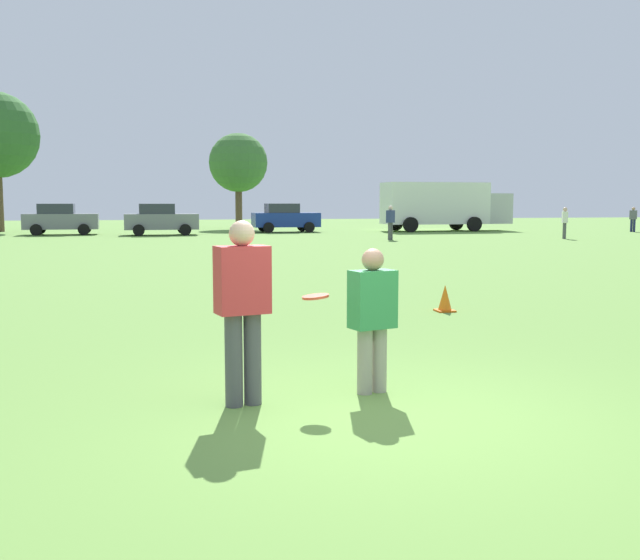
{
  "coord_description": "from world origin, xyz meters",
  "views": [
    {
      "loc": [
        -1.93,
        -6.24,
        1.95
      ],
      "look_at": [
        -0.17,
        1.66,
        1.08
      ],
      "focal_mm": 41.11,
      "sensor_mm": 36.0,
      "label": 1
    }
  ],
  "objects_px": {
    "player_thrower": "(243,302)",
    "box_truck": "(443,204)",
    "player_defender": "(372,313)",
    "parked_car_near_right": "(285,218)",
    "bystander_field_marshal": "(565,221)",
    "frisbee": "(316,297)",
    "parked_car_center": "(60,219)",
    "bystander_sideline_watcher": "(633,218)",
    "bystander_far_jogger": "(390,221)",
    "parked_car_mid_right": "(160,219)",
    "traffic_cone": "(445,299)"
  },
  "relations": [
    {
      "from": "player_defender",
      "to": "parked_car_near_right",
      "type": "distance_m",
      "value": 39.61
    },
    {
      "from": "player_thrower",
      "to": "frisbee",
      "type": "relative_size",
      "value": 6.54
    },
    {
      "from": "parked_car_mid_right",
      "to": "box_truck",
      "type": "xyz_separation_m",
      "value": [
        18.33,
        1.94,
        0.83
      ]
    },
    {
      "from": "parked_car_near_right",
      "to": "bystander_field_marshal",
      "type": "relative_size",
      "value": 2.58
    },
    {
      "from": "parked_car_mid_right",
      "to": "bystander_field_marshal",
      "type": "relative_size",
      "value": 2.58
    },
    {
      "from": "parked_car_center",
      "to": "parked_car_mid_right",
      "type": "xyz_separation_m",
      "value": [
        5.74,
        -1.7,
        0.0
      ]
    },
    {
      "from": "traffic_cone",
      "to": "parked_car_near_right",
      "type": "xyz_separation_m",
      "value": [
        3.01,
        34.11,
        0.69
      ]
    },
    {
      "from": "parked_car_mid_right",
      "to": "parked_car_near_right",
      "type": "height_order",
      "value": "same"
    },
    {
      "from": "player_thrower",
      "to": "bystander_sideline_watcher",
      "type": "bearing_deg",
      "value": 50.08
    },
    {
      "from": "parked_car_center",
      "to": "frisbee",
      "type": "bearing_deg",
      "value": -79.56
    },
    {
      "from": "parked_car_near_right",
      "to": "player_thrower",
      "type": "bearing_deg",
      "value": -100.38
    },
    {
      "from": "player_defender",
      "to": "bystander_field_marshal",
      "type": "height_order",
      "value": "bystander_field_marshal"
    },
    {
      "from": "frisbee",
      "to": "parked_car_center",
      "type": "bearing_deg",
      "value": 100.44
    },
    {
      "from": "bystander_far_jogger",
      "to": "bystander_field_marshal",
      "type": "bearing_deg",
      "value": -5.53
    },
    {
      "from": "traffic_cone",
      "to": "parked_car_near_right",
      "type": "distance_m",
      "value": 34.25
    },
    {
      "from": "parked_car_mid_right",
      "to": "bystander_field_marshal",
      "type": "xyz_separation_m",
      "value": [
        20.61,
        -9.1,
        0.01
      ]
    },
    {
      "from": "bystander_sideline_watcher",
      "to": "bystander_field_marshal",
      "type": "relative_size",
      "value": 0.97
    },
    {
      "from": "player_thrower",
      "to": "box_truck",
      "type": "relative_size",
      "value": 0.21
    },
    {
      "from": "frisbee",
      "to": "parked_car_near_right",
      "type": "height_order",
      "value": "parked_car_near_right"
    },
    {
      "from": "parked_car_center",
      "to": "bystander_sideline_watcher",
      "type": "distance_m",
      "value": 35.65
    },
    {
      "from": "parked_car_mid_right",
      "to": "bystander_sideline_watcher",
      "type": "bearing_deg",
      "value": -3.93
    },
    {
      "from": "player_defender",
      "to": "bystander_field_marshal",
      "type": "bearing_deg",
      "value": 55.88
    },
    {
      "from": "traffic_cone",
      "to": "box_truck",
      "type": "xyz_separation_m",
      "value": [
        13.55,
        33.56,
        1.52
      ]
    },
    {
      "from": "frisbee",
      "to": "bystander_sideline_watcher",
      "type": "xyz_separation_m",
      "value": [
        28.38,
        34.65,
        -0.11
      ]
    },
    {
      "from": "traffic_cone",
      "to": "box_truck",
      "type": "bearing_deg",
      "value": 68.02
    },
    {
      "from": "player_thrower",
      "to": "parked_car_near_right",
      "type": "distance_m",
      "value": 40.0
    },
    {
      "from": "player_thrower",
      "to": "bystander_field_marshal",
      "type": "distance_m",
      "value": 34.22
    },
    {
      "from": "bystander_field_marshal",
      "to": "box_truck",
      "type": "bearing_deg",
      "value": 101.66
    },
    {
      "from": "player_thrower",
      "to": "parked_car_mid_right",
      "type": "distance_m",
      "value": 36.86
    },
    {
      "from": "traffic_cone",
      "to": "parked_car_center",
      "type": "bearing_deg",
      "value": 107.54
    },
    {
      "from": "frisbee",
      "to": "traffic_cone",
      "type": "distance_m",
      "value": 6.19
    },
    {
      "from": "parked_car_near_right",
      "to": "bystander_far_jogger",
      "type": "xyz_separation_m",
      "value": [
        3.57,
        -10.7,
        0.06
      ]
    },
    {
      "from": "parked_car_near_right",
      "to": "bystander_sideline_watcher",
      "type": "bearing_deg",
      "value": -11.7
    },
    {
      "from": "parked_car_mid_right",
      "to": "frisbee",
      "type": "bearing_deg",
      "value": -87.92
    },
    {
      "from": "box_truck",
      "to": "bystander_field_marshal",
      "type": "relative_size",
      "value": 5.19
    },
    {
      "from": "player_thrower",
      "to": "parked_car_mid_right",
      "type": "relative_size",
      "value": 0.42
    },
    {
      "from": "player_thrower",
      "to": "box_truck",
      "type": "distance_m",
      "value": 42.67
    },
    {
      "from": "player_defender",
      "to": "box_truck",
      "type": "distance_m",
      "value": 41.97
    },
    {
      "from": "box_truck",
      "to": "bystander_far_jogger",
      "type": "relative_size",
      "value": 4.94
    },
    {
      "from": "traffic_cone",
      "to": "bystander_far_jogger",
      "type": "xyz_separation_m",
      "value": [
        6.58,
        23.41,
        0.75
      ]
    },
    {
      "from": "parked_car_center",
      "to": "parked_car_near_right",
      "type": "bearing_deg",
      "value": 3.38
    },
    {
      "from": "player_defender",
      "to": "frisbee",
      "type": "bearing_deg",
      "value": -178.13
    },
    {
      "from": "parked_car_center",
      "to": "parked_car_mid_right",
      "type": "distance_m",
      "value": 5.99
    },
    {
      "from": "box_truck",
      "to": "bystander_sideline_watcher",
      "type": "height_order",
      "value": "box_truck"
    },
    {
      "from": "player_defender",
      "to": "box_truck",
      "type": "height_order",
      "value": "box_truck"
    },
    {
      "from": "bystander_field_marshal",
      "to": "parked_car_near_right",
      "type": "bearing_deg",
      "value": 137.86
    },
    {
      "from": "bystander_far_jogger",
      "to": "bystander_field_marshal",
      "type": "height_order",
      "value": "bystander_far_jogger"
    },
    {
      "from": "frisbee",
      "to": "player_thrower",
      "type": "bearing_deg",
      "value": -167.92
    },
    {
      "from": "frisbee",
      "to": "box_truck",
      "type": "xyz_separation_m",
      "value": [
        17.0,
        38.64,
        0.74
      ]
    },
    {
      "from": "bystander_far_jogger",
      "to": "player_thrower",
      "type": "bearing_deg",
      "value": -110.62
    }
  ]
}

